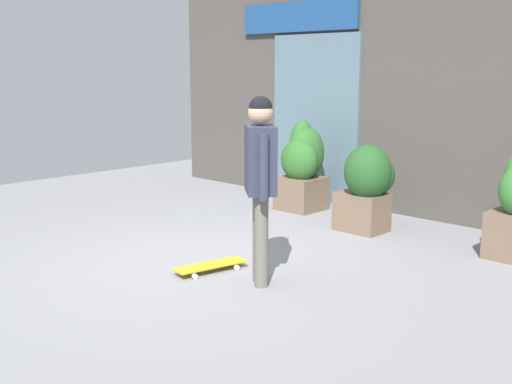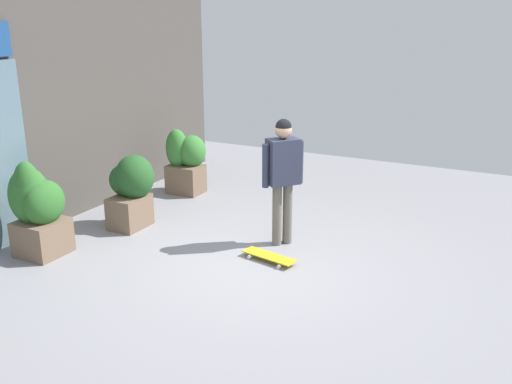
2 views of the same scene
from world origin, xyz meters
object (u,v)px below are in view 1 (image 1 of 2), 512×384
Objects in this scene: skateboarder at (260,170)px; planter_box_left at (368,182)px; skateboard at (210,266)px; planter_box_right at (302,164)px.

planter_box_left is (-0.37, 2.31, -0.46)m from skateboarder.
planter_box_right is (-1.18, 2.83, 0.60)m from skateboard.
planter_box_right is at bearing 163.28° from planter_box_left.
skateboarder reaches higher than planter_box_right.
skateboard is at bearing -67.41° from planter_box_right.
planter_box_right is (-1.78, 2.74, -0.43)m from skateboarder.
planter_box_right reaches higher than planter_box_left.
skateboarder is 2.39m from planter_box_left.
planter_box_left is at bearing -173.93° from skateboard.
skateboard is 0.61× the size of planter_box_right.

